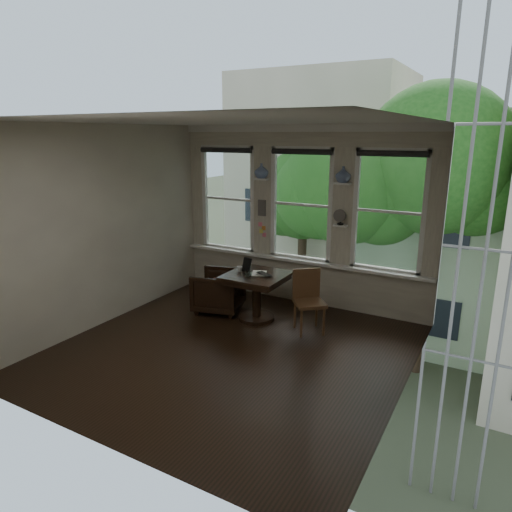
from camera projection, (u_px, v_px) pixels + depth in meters
The scene contains 25 objects.
ground at pixel (232, 351), 6.20m from camera, with size 4.50×4.50×0.00m, color black.
ceiling at pixel (228, 121), 5.42m from camera, with size 4.50×4.50×0.00m, color silver.
wall_back at pixel (302, 216), 7.70m from camera, with size 4.50×4.50×0.00m, color beige.
wall_front at pixel (90, 297), 3.92m from camera, with size 4.50×4.50×0.00m, color beige.
wall_left at pixel (104, 226), 6.87m from camera, with size 4.50×4.50×0.00m, color beige.
wall_right at pixel (413, 268), 4.74m from camera, with size 4.50×4.50×0.00m, color beige.
window_left at pixel (229, 199), 8.34m from camera, with size 1.10×0.12×1.90m, color white, non-canonical shape.
window_center at pixel (302, 205), 7.65m from camera, with size 1.10×0.12×1.90m, color white, non-canonical shape.
window_right at pixel (389, 212), 6.97m from camera, with size 1.10×0.12×1.90m, color white, non-canonical shape.
shelf_left at pixel (261, 179), 7.81m from camera, with size 0.26×0.16×0.03m, color white.
shelf_right at pixel (343, 183), 7.12m from camera, with size 0.26×0.16×0.03m, color white.
intercom at pixel (262, 208), 7.96m from camera, with size 0.14×0.06×0.28m, color #59544F.
sticky_notes at pixel (262, 227), 8.06m from camera, with size 0.16×0.01×0.24m, color pink, non-canonical shape.
desk_fan at pixel (341, 220), 7.25m from camera, with size 0.20×0.20×0.24m, color #59544F, non-canonical shape.
vase_left at pixel (261, 171), 7.77m from camera, with size 0.24×0.24×0.25m, color silver.
vase_right at pixel (343, 174), 7.08m from camera, with size 0.24×0.24×0.25m, color silver.
table at pixel (257, 297), 7.15m from camera, with size 0.90×0.90×0.75m, color black, non-canonical shape.
armchair_left at pixel (218, 291), 7.51m from camera, with size 0.74×0.76×0.69m, color black.
cushion_red at pixel (218, 285), 7.48m from camera, with size 0.45×0.45×0.06m, color maroon.
side_chair_right at pixel (310, 303), 6.68m from camera, with size 0.42×0.42×0.92m, color #4A311A, non-canonical shape.
laptop at pixel (262, 275), 6.98m from camera, with size 0.30×0.19×0.02m, color black.
mug at pixel (240, 269), 7.17m from camera, with size 0.09×0.09×0.09m, color white.
drinking_glass at pixel (248, 274), 6.89m from camera, with size 0.11×0.11×0.09m, color white.
tablet at pixel (247, 265), 7.16m from camera, with size 0.16×0.02×0.22m, color black.
papers at pixel (259, 273), 7.09m from camera, with size 0.22×0.30×0.00m, color silver.
Camera 1 is at (3.05, -4.77, 2.85)m, focal length 32.00 mm.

